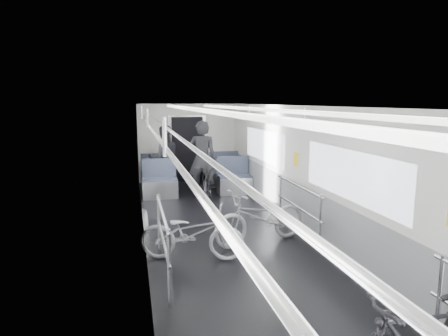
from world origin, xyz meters
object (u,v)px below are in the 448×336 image
(person_standing, at_px, (202,159))
(person_seated, at_px, (164,158))
(bike_right_mid, at_px, (261,217))
(bike_aisle, at_px, (208,181))
(bike_left_far, at_px, (192,233))

(person_standing, relative_size, person_seated, 1.10)
(bike_right_mid, bearing_deg, person_seated, -179.99)
(bike_aisle, height_order, person_seated, person_seated)
(bike_left_far, distance_m, bike_aisle, 4.18)
(person_seated, bearing_deg, bike_aisle, 125.81)
(bike_aisle, distance_m, person_seated, 1.55)
(bike_right_mid, relative_size, bike_aisle, 1.14)
(bike_aisle, bearing_deg, bike_right_mid, -71.18)
(bike_right_mid, xyz_separation_m, person_seated, (-1.31, 4.66, 0.43))
(bike_right_mid, height_order, bike_aisle, bike_right_mid)
(bike_right_mid, distance_m, person_seated, 4.86)
(bike_right_mid, bearing_deg, bike_aisle, 168.69)
(bike_right_mid, distance_m, person_standing, 3.66)
(bike_aisle, bearing_deg, bike_left_far, -89.60)
(bike_right_mid, bearing_deg, person_standing, 170.94)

